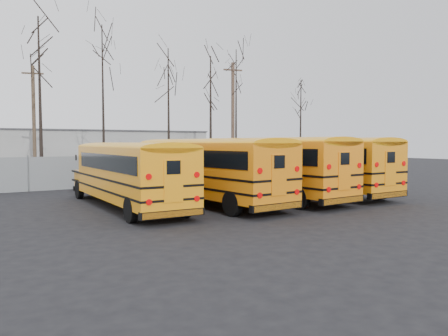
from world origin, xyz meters
TOP-DOWN VIEW (x-y plane):
  - ground at (0.00, 0.00)m, footprint 120.00×120.00m
  - fence at (0.00, 12.00)m, footprint 40.00×0.04m
  - distant_building at (2.00, 32.00)m, footprint 22.00×8.00m
  - bus_a at (-5.33, 2.61)m, footprint 2.54×10.36m
  - bus_b at (-1.79, 2.14)m, footprint 3.28×11.09m
  - bus_c at (1.63, 2.19)m, footprint 3.30×11.35m
  - bus_d at (5.12, 2.38)m, footprint 2.63×11.21m
  - utility_pole_left at (-6.54, 19.24)m, footprint 1.47×0.50m
  - utility_pole_right at (10.40, 18.51)m, footprint 1.79×0.53m
  - tree_2 at (-6.95, 13.97)m, footprint 0.26×0.26m
  - tree_3 at (-2.21, 16.57)m, footprint 0.26×0.26m
  - tree_4 at (2.19, 14.80)m, footprint 0.26×0.26m
  - tree_5 at (5.12, 13.55)m, footprint 0.26×0.26m
  - tree_6 at (8.85, 15.65)m, footprint 0.26×0.26m
  - tree_7 at (17.98, 17.71)m, footprint 0.26×0.26m

SIDE VIEW (x-z plane):
  - ground at x=0.00m, z-range 0.00..0.00m
  - fence at x=0.00m, z-range 0.00..2.00m
  - bus_a at x=-5.33m, z-range 0.25..3.13m
  - bus_b at x=-1.79m, z-range 0.26..3.33m
  - bus_d at x=5.12m, z-range 0.27..3.40m
  - bus_c at x=1.63m, z-range 0.27..3.41m
  - distant_building at x=2.00m, z-range 0.00..4.00m
  - utility_pole_left at x=-6.54m, z-range 0.12..8.53m
  - tree_7 at x=17.98m, z-range 0.00..9.08m
  - tree_5 at x=5.12m, z-range 0.00..9.37m
  - tree_4 at x=2.19m, z-range 0.00..9.86m
  - utility_pole_right at x=10.40m, z-range 0.14..10.29m
  - tree_2 at x=-6.95m, z-range 0.00..10.63m
  - tree_6 at x=8.85m, z-range 0.00..10.65m
  - tree_3 at x=-2.21m, z-range 0.00..11.35m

